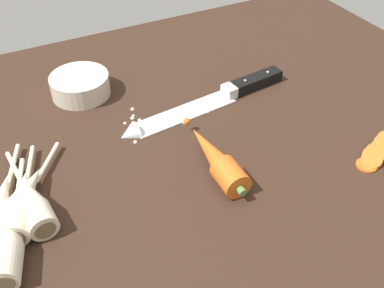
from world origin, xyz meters
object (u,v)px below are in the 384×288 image
parsnip_front (21,203)px  prep_bowl (80,85)px  chefs_knife (204,103)px  whole_carrot (216,159)px  parsnip_mid_left (22,201)px  parsnip_back (31,201)px  parsnip_outer (10,234)px  carrot_slice_stack (377,152)px

parsnip_front → prep_bowl: (15.71, 25.05, 0.17)cm
chefs_knife → whole_carrot: size_ratio=1.83×
chefs_knife → parsnip_mid_left: 36.07cm
parsnip_back → parsnip_outer: bearing=-127.8°
parsnip_outer → prep_bowl: size_ratio=2.05×
chefs_knife → parsnip_mid_left: bearing=-162.7°
parsnip_mid_left → parsnip_front: bearing=-120.1°
whole_carrot → carrot_slice_stack: size_ratio=2.13×
parsnip_front → parsnip_back: (1.33, -0.25, 0.00)cm
parsnip_back → whole_carrot: bearing=-9.1°
whole_carrot → parsnip_front: bearing=170.8°
chefs_knife → parsnip_outer: parsnip_outer is taller
chefs_knife → parsnip_front: parsnip_front is taller
prep_bowl → carrot_slice_stack: bearing=-46.5°
whole_carrot → carrot_slice_stack: (24.20, -9.23, -1.02)cm
parsnip_front → parsnip_outer: 5.43cm
carrot_slice_stack → prep_bowl: prep_bowl is taller
parsnip_outer → carrot_slice_stack: 55.63cm
chefs_knife → carrot_slice_stack: bearing=-54.1°
chefs_knife → parsnip_front: 36.35cm
parsnip_mid_left → carrot_slice_stack: size_ratio=1.95×
prep_bowl → whole_carrot: bearing=-66.8°
chefs_knife → parsnip_outer: (-36.91, -15.96, 1.33)cm
prep_bowl → chefs_knife: bearing=-36.5°
whole_carrot → parsnip_outer: bearing=-179.4°
chefs_knife → parsnip_back: size_ratio=1.82×
parsnip_back → prep_bowl: bearing=60.4°
carrot_slice_stack → chefs_knife: bearing=125.9°
prep_bowl → parsnip_back: bearing=-119.6°
parsnip_front → carrot_slice_stack: 54.40cm
parsnip_front → parsnip_outer: same height
whole_carrot → prep_bowl: (-12.70, 29.64, 0.05)cm
whole_carrot → parsnip_front: whole_carrot is taller
parsnip_mid_left → prep_bowl: same height
parsnip_front → prep_bowl: same height
parsnip_outer → parsnip_front: bearing=64.9°
chefs_knife → parsnip_back: (-33.28, -11.29, 1.33)cm
whole_carrot → parsnip_back: 27.42cm
parsnip_back → carrot_slice_stack: size_ratio=2.14×
chefs_knife → whole_carrot: whole_carrot is taller
parsnip_outer → prep_bowl: 34.96cm
parsnip_back → chefs_knife: bearing=18.7°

